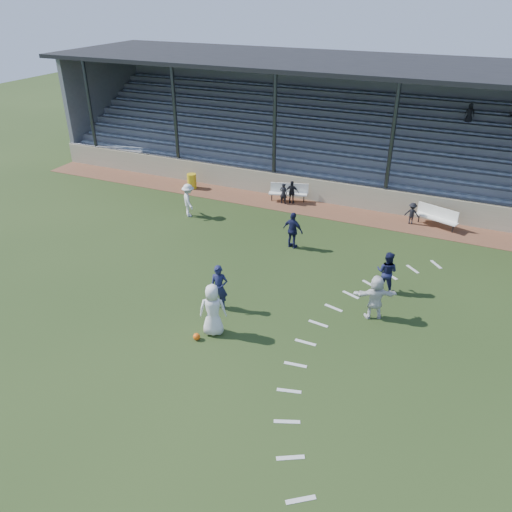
{
  "coord_description": "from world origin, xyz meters",
  "views": [
    {
      "loc": [
        6.56,
        -12.3,
        10.16
      ],
      "look_at": [
        0.0,
        2.5,
        1.3
      ],
      "focal_mm": 35.0,
      "sensor_mm": 36.0,
      "label": 1
    }
  ],
  "objects_px": {
    "player_white_lead": "(213,310)",
    "player_navy_lead": "(219,288)",
    "bench_left": "(289,191)",
    "trash_bin": "(192,181)",
    "bench_right": "(437,215)",
    "football": "(197,337)"
  },
  "relations": [
    {
      "from": "trash_bin",
      "to": "player_navy_lead",
      "type": "distance_m",
      "value": 12.06
    },
    {
      "from": "trash_bin",
      "to": "player_navy_lead",
      "type": "xyz_separation_m",
      "value": [
        6.91,
        -9.88,
        0.42
      ]
    },
    {
      "from": "player_white_lead",
      "to": "player_navy_lead",
      "type": "height_order",
      "value": "player_white_lead"
    },
    {
      "from": "bench_left",
      "to": "football",
      "type": "xyz_separation_m",
      "value": [
        1.43,
        -12.24,
        -0.47
      ]
    },
    {
      "from": "bench_left",
      "to": "football",
      "type": "height_order",
      "value": "bench_left"
    },
    {
      "from": "football",
      "to": "player_white_lead",
      "type": "height_order",
      "value": "player_white_lead"
    },
    {
      "from": "football",
      "to": "bench_right",
      "type": "bearing_deg",
      "value": 63.31
    },
    {
      "from": "bench_right",
      "to": "trash_bin",
      "type": "xyz_separation_m",
      "value": [
        -13.14,
        -0.31,
        -0.15
      ]
    },
    {
      "from": "bench_left",
      "to": "bench_right",
      "type": "relative_size",
      "value": 1.01
    },
    {
      "from": "trash_bin",
      "to": "football",
      "type": "bearing_deg",
      "value": -59.1
    },
    {
      "from": "football",
      "to": "bench_left",
      "type": "bearing_deg",
      "value": 96.64
    },
    {
      "from": "bench_left",
      "to": "football",
      "type": "bearing_deg",
      "value": -99.57
    },
    {
      "from": "trash_bin",
      "to": "football",
      "type": "xyz_separation_m",
      "value": [
        7.06,
        -11.79,
        -0.32
      ]
    },
    {
      "from": "bench_right",
      "to": "football",
      "type": "bearing_deg",
      "value": -97.29
    },
    {
      "from": "trash_bin",
      "to": "football",
      "type": "height_order",
      "value": "trash_bin"
    },
    {
      "from": "trash_bin",
      "to": "bench_right",
      "type": "bearing_deg",
      "value": 1.35
    },
    {
      "from": "trash_bin",
      "to": "player_white_lead",
      "type": "xyz_separation_m",
      "value": [
        7.39,
        -11.24,
        0.48
      ]
    },
    {
      "from": "bench_left",
      "to": "player_white_lead",
      "type": "relative_size",
      "value": 1.11
    },
    {
      "from": "bench_left",
      "to": "player_white_lead",
      "type": "xyz_separation_m",
      "value": [
        1.76,
        -11.69,
        0.33
      ]
    },
    {
      "from": "bench_right",
      "to": "player_white_lead",
      "type": "relative_size",
      "value": 1.11
    },
    {
      "from": "football",
      "to": "player_white_lead",
      "type": "xyz_separation_m",
      "value": [
        0.33,
        0.55,
        0.8
      ]
    },
    {
      "from": "bench_left",
      "to": "trash_bin",
      "type": "height_order",
      "value": "bench_left"
    }
  ]
}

